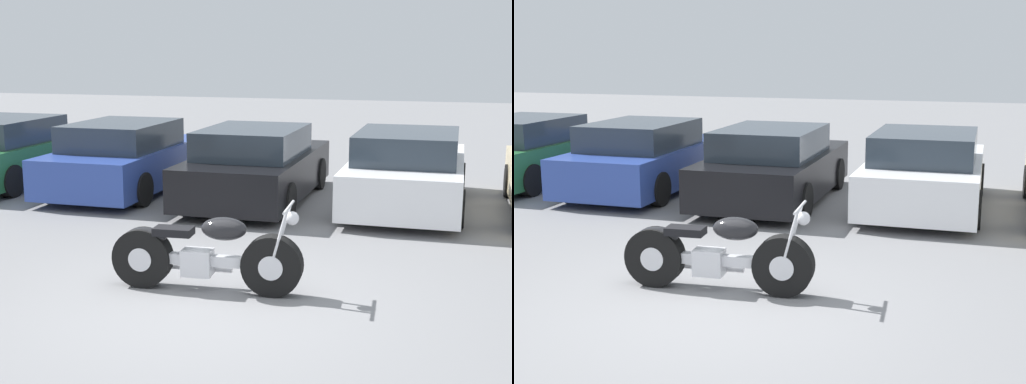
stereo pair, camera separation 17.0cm
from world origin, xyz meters
TOP-DOWN VIEW (x-y plane):
  - ground_plane at (0.00, 0.00)m, footprint 60.00×60.00m
  - motorcycle at (-0.23, 0.38)m, footprint 2.21×0.62m
  - parked_car_green at (-6.26, 5.44)m, footprint 1.93×4.19m
  - parked_car_blue at (-3.63, 5.38)m, footprint 1.93×4.19m
  - parked_car_black at (-1.00, 5.17)m, footprint 1.93×4.19m
  - parked_car_white at (1.63, 5.36)m, footprint 1.93×4.19m

SIDE VIEW (x-z plane):
  - ground_plane at x=0.00m, z-range 0.00..0.00m
  - motorcycle at x=-0.23m, z-range -0.10..0.93m
  - parked_car_green at x=-6.26m, z-range -0.04..1.29m
  - parked_car_blue at x=-3.63m, z-range -0.04..1.29m
  - parked_car_black at x=-1.00m, z-range -0.04..1.29m
  - parked_car_white at x=1.63m, z-range -0.04..1.29m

